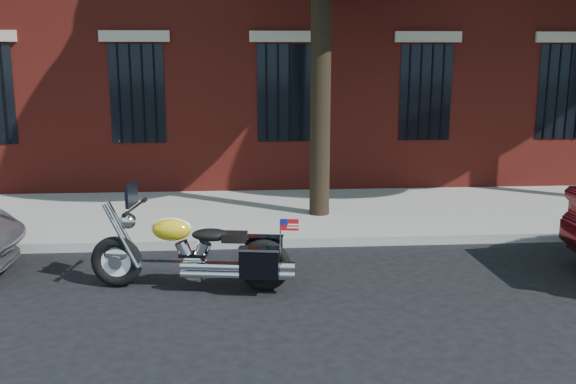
{
  "coord_description": "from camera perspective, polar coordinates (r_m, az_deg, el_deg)",
  "views": [
    {
      "loc": [
        -0.9,
        -8.35,
        2.95
      ],
      "look_at": [
        -0.22,
        0.8,
        1.01
      ],
      "focal_mm": 40.0,
      "sensor_mm": 36.0,
      "label": 1
    }
  ],
  "objects": [
    {
      "name": "ground",
      "position": [
        8.91,
        1.83,
        -7.4
      ],
      "size": [
        120.0,
        120.0,
        0.0
      ],
      "primitive_type": "plane",
      "color": "black",
      "rests_on": "ground"
    },
    {
      "name": "sidewalk",
      "position": [
        12.0,
        0.21,
        -1.91
      ],
      "size": [
        40.0,
        3.6,
        0.15
      ],
      "primitive_type": "cube",
      "color": "gray",
      "rests_on": "ground"
    },
    {
      "name": "motorcycle",
      "position": [
        8.32,
        -7.83,
        -5.54
      ],
      "size": [
        2.66,
        1.01,
        1.38
      ],
      "rotation": [
        0.0,
        0.0,
        -0.15
      ],
      "color": "black",
      "rests_on": "ground"
    },
    {
      "name": "curb",
      "position": [
        10.19,
        1.02,
        -4.44
      ],
      "size": [
        40.0,
        0.16,
        0.15
      ],
      "primitive_type": "cube",
      "color": "gray",
      "rests_on": "ground"
    }
  ]
}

